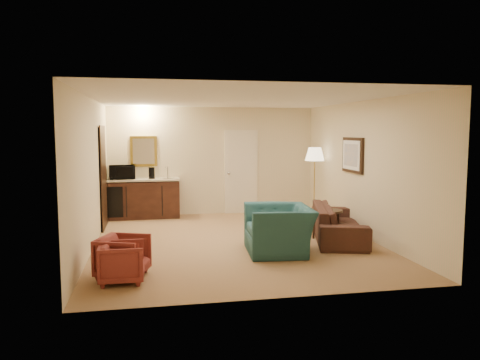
# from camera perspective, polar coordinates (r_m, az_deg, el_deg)

# --- Properties ---
(ground) EXTENTS (6.00, 6.00, 0.00)m
(ground) POSITION_cam_1_polar(r_m,az_deg,el_deg) (8.70, -0.66, -7.49)
(ground) COLOR #9C6F4F
(ground) RESTS_ON ground
(room_walls) EXTENTS (5.02, 6.01, 2.61)m
(room_walls) POSITION_cam_1_polar(r_m,az_deg,el_deg) (9.20, -2.12, 4.06)
(room_walls) COLOR beige
(room_walls) RESTS_ON ground
(wetbar_cabinet) EXTENTS (1.64, 0.58, 0.92)m
(wetbar_cabinet) POSITION_cam_1_polar(r_m,az_deg,el_deg) (11.15, -11.56, -2.21)
(wetbar_cabinet) COLOR #3D1F13
(wetbar_cabinet) RESTS_ON ground
(sofa) EXTENTS (1.21, 2.27, 0.85)m
(sofa) POSITION_cam_1_polar(r_m,az_deg,el_deg) (8.99, 11.91, -4.40)
(sofa) COLOR black
(sofa) RESTS_ON ground
(teal_armchair) EXTENTS (0.87, 1.26, 1.05)m
(teal_armchair) POSITION_cam_1_polar(r_m,az_deg,el_deg) (7.86, 4.77, -5.07)
(teal_armchair) COLOR #225553
(teal_armchair) RESTS_ON ground
(rose_chair_near) EXTENTS (0.76, 0.79, 0.64)m
(rose_chair_near) POSITION_cam_1_polar(r_m,az_deg,el_deg) (6.78, -14.08, -8.78)
(rose_chair_near) COLOR maroon
(rose_chair_near) RESTS_ON ground
(rose_chair_far) EXTENTS (0.54, 0.58, 0.59)m
(rose_chair_far) POSITION_cam_1_polar(r_m,az_deg,el_deg) (6.56, -14.19, -9.49)
(rose_chair_far) COLOR maroon
(rose_chair_far) RESTS_ON ground
(coffee_table) EXTENTS (0.98, 0.78, 0.50)m
(coffee_table) POSITION_cam_1_polar(r_m,az_deg,el_deg) (9.27, 9.83, -5.15)
(coffee_table) COLOR black
(coffee_table) RESTS_ON ground
(floor_lamp) EXTENTS (0.53, 0.53, 1.66)m
(floor_lamp) POSITION_cam_1_polar(r_m,az_deg,el_deg) (10.89, 9.04, -0.39)
(floor_lamp) COLOR gold
(floor_lamp) RESTS_ON ground
(waste_bin) EXTENTS (0.30, 0.30, 0.29)m
(waste_bin) POSITION_cam_1_polar(r_m,az_deg,el_deg) (11.14, -8.18, -3.79)
(waste_bin) COLOR black
(waste_bin) RESTS_ON ground
(microwave) EXTENTS (0.61, 0.39, 0.39)m
(microwave) POSITION_cam_1_polar(r_m,az_deg,el_deg) (11.13, -14.20, 1.11)
(microwave) COLOR black
(microwave) RESTS_ON wetbar_cabinet
(coffee_maker) EXTENTS (0.15, 0.15, 0.26)m
(coffee_maker) POSITION_cam_1_polar(r_m,az_deg,el_deg) (11.09, -10.72, 0.84)
(coffee_maker) COLOR black
(coffee_maker) RESTS_ON wetbar_cabinet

